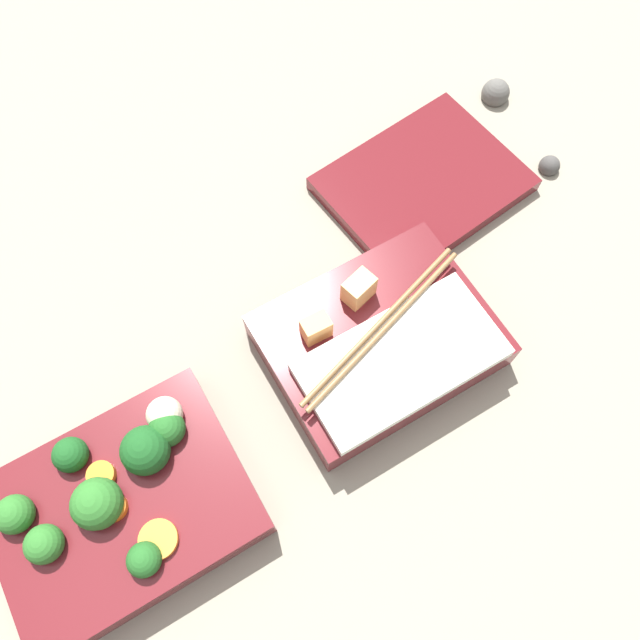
# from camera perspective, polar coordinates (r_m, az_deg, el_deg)

# --- Properties ---
(ground_plane) EXTENTS (3.00, 3.00, 0.00)m
(ground_plane) POSITION_cam_1_polar(r_m,az_deg,el_deg) (0.57, -4.65, -10.26)
(ground_plane) COLOR gray
(bento_tray_vegetable) EXTENTS (0.20, 0.16, 0.07)m
(bento_tray_vegetable) POSITION_cam_1_polar(r_m,az_deg,el_deg) (0.56, -17.78, -15.30)
(bento_tray_vegetable) COLOR maroon
(bento_tray_vegetable) RESTS_ON ground_plane
(bento_tray_rice) EXTENTS (0.20, 0.16, 0.07)m
(bento_tray_rice) POSITION_cam_1_polar(r_m,az_deg,el_deg) (0.58, 5.59, -2.03)
(bento_tray_rice) COLOR maroon
(bento_tray_rice) RESTS_ON ground_plane
(bento_lid) EXTENTS (0.21, 0.17, 0.02)m
(bento_lid) POSITION_cam_1_polar(r_m,az_deg,el_deg) (0.69, 9.40, 12.16)
(bento_lid) COLOR maroon
(bento_lid) RESTS_ON ground_plane
(pebble_0) EXTENTS (0.02, 0.02, 0.02)m
(pebble_0) POSITION_cam_1_polar(r_m,az_deg,el_deg) (0.74, 20.23, 13.09)
(pebble_0) COLOR #474442
(pebble_0) RESTS_ON ground_plane
(pebble_1) EXTENTS (0.03, 0.03, 0.03)m
(pebble_1) POSITION_cam_1_polar(r_m,az_deg,el_deg) (0.79, 15.75, 19.35)
(pebble_1) COLOR #595651
(pebble_1) RESTS_ON ground_plane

